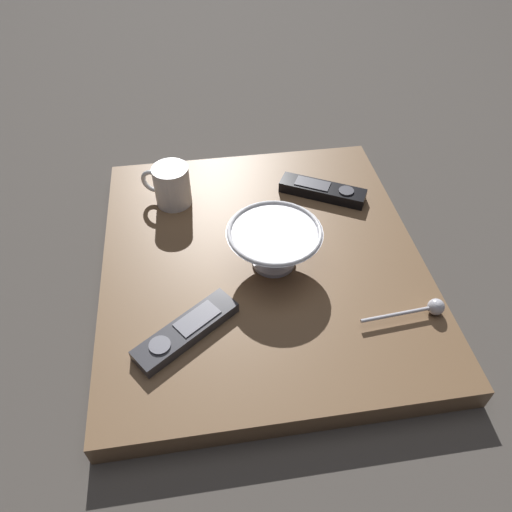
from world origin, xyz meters
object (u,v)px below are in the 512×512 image
cereal_bowl (274,245)px  coffee_mug (171,185)px  tv_remote_far (186,330)px  teaspoon (429,308)px  tv_remote_near (323,191)px

cereal_bowl → coffee_mug: size_ratio=1.69×
tv_remote_far → coffee_mug: bearing=-178.1°
teaspoon → tv_remote_far: teaspoon is taller
coffee_mug → tv_remote_far: (0.33, 0.01, -0.03)m
cereal_bowl → tv_remote_far: 0.21m
cereal_bowl → tv_remote_near: 0.22m
coffee_mug → teaspoon: 0.52m
teaspoon → tv_remote_near: (-0.32, -0.09, -0.00)m
cereal_bowl → coffee_mug: bearing=-139.0°
cereal_bowl → teaspoon: cereal_bowl is taller
tv_remote_far → tv_remote_near: bearing=136.3°
teaspoon → coffee_mug: bearing=-131.0°
cereal_bowl → coffee_mug: coffee_mug is taller
teaspoon → tv_remote_far: 0.38m
coffee_mug → teaspoon: coffee_mug is taller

